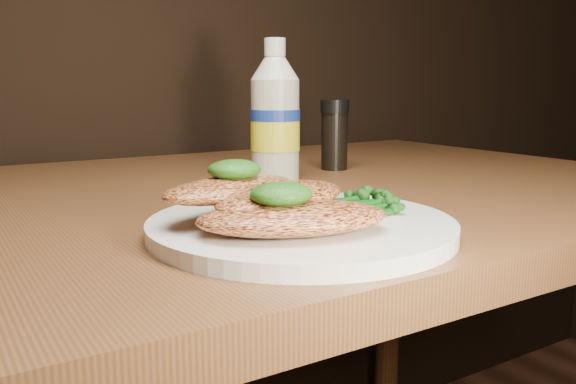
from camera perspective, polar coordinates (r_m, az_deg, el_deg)
plate at (r=0.55m, az=1.27°, el=-3.32°), size 0.28×0.28×0.01m
chicken_front at (r=0.49m, az=0.53°, el=-2.48°), size 0.18×0.13×0.03m
chicken_mid at (r=0.54m, az=-0.59°, el=-0.53°), size 0.17×0.13×0.02m
chicken_back at (r=0.54m, az=-5.51°, el=0.29°), size 0.15×0.10×0.02m
pesto_front at (r=0.49m, az=-0.68°, el=-0.20°), size 0.06×0.05×0.02m
pesto_back at (r=0.54m, az=-5.16°, el=2.15°), size 0.06×0.05×0.02m
broccolini_bundle at (r=0.57m, az=5.52°, el=-1.05°), size 0.15×0.13×0.02m
mayo_bottle at (r=0.84m, az=-1.25°, el=7.81°), size 0.08×0.08×0.20m
pepper_grinder at (r=0.96m, az=4.47°, el=5.48°), size 0.05×0.05×0.11m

